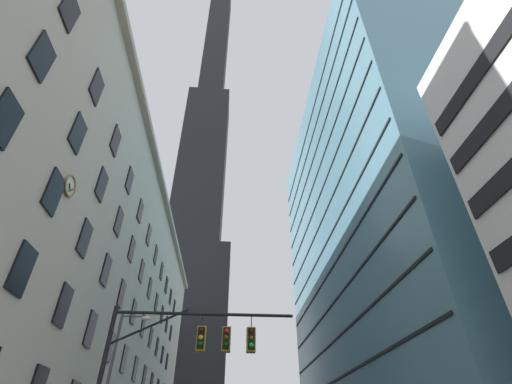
{
  "coord_description": "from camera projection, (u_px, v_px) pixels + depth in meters",
  "views": [
    {
      "loc": [
        -1.72,
        -12.48,
        1.82
      ],
      "look_at": [
        1.41,
        28.82,
        31.53
      ],
      "focal_mm": 24.88,
      "sensor_mm": 36.0,
      "label": 1
    }
  ],
  "objects": [
    {
      "name": "glass_office_midrise",
      "position": [
        380.0,
        231.0,
        51.18
      ],
      "size": [
        17.35,
        48.91,
        54.08
      ],
      "color": "teal",
      "rests_on": "ground"
    },
    {
      "name": "traffic_signal_mast",
      "position": [
        191.0,
        352.0,
        15.34
      ],
      "size": [
        8.27,
        0.63,
        6.84
      ],
      "color": "black",
      "rests_on": "sidewalk_left"
    },
    {
      "name": "dark_skyscraper",
      "position": [
        199.0,
        201.0,
        116.81
      ],
      "size": [
        22.35,
        22.35,
        225.06
      ],
      "color": "black",
      "rests_on": "ground"
    },
    {
      "name": "street_lamppost",
      "position": [
        113.0,
        376.0,
        19.93
      ],
      "size": [
        1.84,
        0.32,
        8.34
      ],
      "color": "#47474C",
      "rests_on": "sidewalk_left"
    },
    {
      "name": "station_building",
      "position": [
        64.0,
        300.0,
        37.96
      ],
      "size": [
        17.39,
        65.18,
        29.04
      ],
      "color": "beige",
      "rests_on": "ground"
    }
  ]
}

